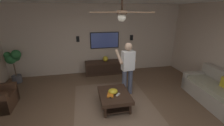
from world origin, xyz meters
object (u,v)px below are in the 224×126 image
at_px(coffee_table, 114,97).
at_px(wall_speaker_left, 131,38).
at_px(remote_grey, 111,93).
at_px(couch, 216,92).
at_px(book, 110,95).
at_px(ceiling_fan, 122,14).
at_px(person_standing, 128,66).
at_px(potted_plant_tall, 14,61).
at_px(remote_black, 111,97).
at_px(bowl, 113,91).
at_px(remote_white, 118,95).
at_px(wall_speaker_right, 78,39).
at_px(tv, 105,40).
at_px(vase_round, 105,59).
at_px(media_console, 106,67).

relative_size(coffee_table, wall_speaker_left, 4.55).
bearing_deg(remote_grey, wall_speaker_left, 21.96).
bearing_deg(couch, book, -1.35).
distance_m(couch, wall_speaker_left, 3.54).
bearing_deg(remote_grey, ceiling_fan, -120.74).
bearing_deg(ceiling_fan, person_standing, -24.06).
relative_size(potted_plant_tall, remote_black, 8.18).
xyz_separation_m(coffee_table, wall_speaker_left, (2.59, -1.31, 1.14)).
relative_size(couch, bowl, 7.69).
bearing_deg(person_standing, remote_white, 138.49).
bearing_deg(wall_speaker_right, remote_white, -160.06).
distance_m(tv, person_standing, 2.07).
relative_size(coffee_table, remote_grey, 6.67).
xyz_separation_m(potted_plant_tall, remote_black, (-2.34, -3.04, -0.39)).
distance_m(person_standing, vase_round, 1.79).
bearing_deg(remote_grey, potted_plant_tall, 105.44).
distance_m(remote_grey, wall_speaker_right, 2.89).
xyz_separation_m(remote_grey, wall_speaker_right, (2.57, 0.82, 1.04)).
distance_m(coffee_table, remote_grey, 0.14).
height_order(remote_grey, wall_speaker_left, wall_speaker_left).
relative_size(media_console, wall_speaker_right, 7.73).
xyz_separation_m(couch, potted_plant_tall, (2.56, 6.04, 0.49)).
relative_size(media_console, book, 7.73).
bearing_deg(wall_speaker_left, media_console, 102.46).
relative_size(tv, remote_black, 7.80).
bearing_deg(wall_speaker_right, media_console, -103.40).
height_order(remote_grey, ceiling_fan, ceiling_fan).
relative_size(bowl, vase_round, 1.16).
relative_size(remote_grey, ceiling_fan, 0.13).
height_order(remote_white, remote_grey, same).
distance_m(couch, media_console, 3.84).
bearing_deg(wall_speaker_right, wall_speaker_left, -90.00).
height_order(tv, wall_speaker_left, tv).
xyz_separation_m(person_standing, vase_round, (1.72, 0.39, -0.27)).
xyz_separation_m(tv, wall_speaker_left, (0.01, -1.15, 0.06)).
height_order(person_standing, book, person_standing).
height_order(coffee_table, tv, tv).
bearing_deg(wall_speaker_right, remote_grey, -162.28).
relative_size(couch, potted_plant_tall, 1.60).
xyz_separation_m(person_standing, ceiling_fan, (-1.17, 0.52, 1.51)).
xyz_separation_m(couch, remote_white, (0.28, 2.81, 0.09)).
height_order(coffee_table, ceiling_fan, ceiling_fan).
relative_size(person_standing, wall_speaker_right, 7.45).
bearing_deg(vase_round, bowl, 175.60).
distance_m(vase_round, wall_speaker_right, 1.34).
bearing_deg(remote_white, potted_plant_tall, 99.00).
bearing_deg(remote_grey, bowl, -39.14).
bearing_deg(book, couch, 101.00).
bearing_deg(coffee_table, person_standing, -42.50).
bearing_deg(bowl, wall_speaker_left, -27.71).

